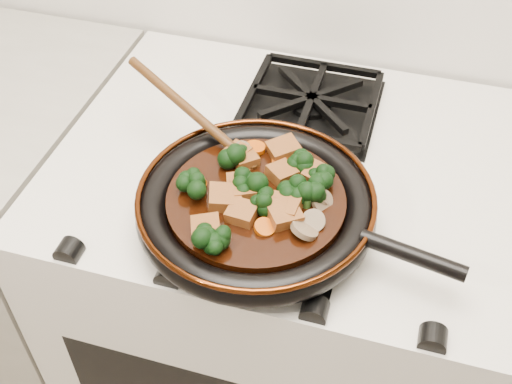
# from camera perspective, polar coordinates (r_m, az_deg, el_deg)

# --- Properties ---
(stove) EXTENTS (0.76, 0.60, 0.90)m
(stove) POSITION_cam_1_polar(r_m,az_deg,el_deg) (1.38, 2.44, -11.09)
(stove) COLOR silver
(stove) RESTS_ON ground
(burner_grate_front) EXTENTS (0.23, 0.23, 0.03)m
(burner_grate_front) POSITION_cam_1_polar(r_m,az_deg,el_deg) (0.93, 1.14, -1.97)
(burner_grate_front) COLOR black
(burner_grate_front) RESTS_ON stove
(burner_grate_back) EXTENTS (0.23, 0.23, 0.03)m
(burner_grate_back) POSITION_cam_1_polar(r_m,az_deg,el_deg) (1.14, 4.94, 7.96)
(burner_grate_back) COLOR black
(burner_grate_back) RESTS_ON stove
(skillet) EXTENTS (0.46, 0.34, 0.05)m
(skillet) POSITION_cam_1_polar(r_m,az_deg,el_deg) (0.90, 0.12, -1.21)
(skillet) COLOR black
(skillet) RESTS_ON burner_grate_front
(braising_sauce) EXTENTS (0.25, 0.25, 0.02)m
(braising_sauce) POSITION_cam_1_polar(r_m,az_deg,el_deg) (0.90, 0.00, -0.95)
(braising_sauce) COLOR black
(braising_sauce) RESTS_ON skillet
(tofu_cube_0) EXTENTS (0.05, 0.05, 0.03)m
(tofu_cube_0) POSITION_cam_1_polar(r_m,az_deg,el_deg) (0.92, 2.30, 1.65)
(tofu_cube_0) COLOR brown
(tofu_cube_0) RESTS_ON braising_sauce
(tofu_cube_1) EXTENTS (0.04, 0.04, 0.02)m
(tofu_cube_1) POSITION_cam_1_polar(r_m,az_deg,el_deg) (0.86, -1.26, -1.91)
(tofu_cube_1) COLOR brown
(tofu_cube_1) RESTS_ON braising_sauce
(tofu_cube_2) EXTENTS (0.04, 0.04, 0.02)m
(tofu_cube_2) POSITION_cam_1_polar(r_m,az_deg,el_deg) (0.90, -1.48, 0.79)
(tofu_cube_2) COLOR brown
(tofu_cube_2) RESTS_ON braising_sauce
(tofu_cube_3) EXTENTS (0.05, 0.05, 0.02)m
(tofu_cube_3) POSITION_cam_1_polar(r_m,az_deg,el_deg) (0.89, -1.15, 0.09)
(tofu_cube_3) COLOR brown
(tofu_cube_3) RESTS_ON braising_sauce
(tofu_cube_4) EXTENTS (0.05, 0.04, 0.03)m
(tofu_cube_4) POSITION_cam_1_polar(r_m,az_deg,el_deg) (0.87, 2.55, -1.42)
(tofu_cube_4) COLOR brown
(tofu_cube_4) RESTS_ON braising_sauce
(tofu_cube_5) EXTENTS (0.05, 0.04, 0.02)m
(tofu_cube_5) POSITION_cam_1_polar(r_m,az_deg,el_deg) (0.95, -1.60, 3.45)
(tofu_cube_5) COLOR brown
(tofu_cube_5) RESTS_ON braising_sauce
(tofu_cube_6) EXTENTS (0.06, 0.06, 0.03)m
(tofu_cube_6) POSITION_cam_1_polar(r_m,az_deg,el_deg) (0.95, 2.49, 3.71)
(tofu_cube_6) COLOR brown
(tofu_cube_6) RESTS_ON braising_sauce
(tofu_cube_7) EXTENTS (0.06, 0.06, 0.03)m
(tofu_cube_7) POSITION_cam_1_polar(r_m,az_deg,el_deg) (0.86, 2.47, -2.05)
(tofu_cube_7) COLOR brown
(tofu_cube_7) RESTS_ON braising_sauce
(tofu_cube_8) EXTENTS (0.04, 0.05, 0.02)m
(tofu_cube_8) POSITION_cam_1_polar(r_m,az_deg,el_deg) (0.92, 5.37, 1.51)
(tofu_cube_8) COLOR brown
(tofu_cube_8) RESTS_ON braising_sauce
(tofu_cube_9) EXTENTS (0.05, 0.05, 0.02)m
(tofu_cube_9) POSITION_cam_1_polar(r_m,az_deg,el_deg) (0.94, -1.03, 2.91)
(tofu_cube_9) COLOR brown
(tofu_cube_9) RESTS_ON braising_sauce
(tofu_cube_10) EXTENTS (0.05, 0.05, 0.03)m
(tofu_cube_10) POSITION_cam_1_polar(r_m,az_deg,el_deg) (0.84, -4.44, -3.41)
(tofu_cube_10) COLOR brown
(tofu_cube_10) RESTS_ON braising_sauce
(tofu_cube_11) EXTENTS (0.06, 0.05, 0.03)m
(tofu_cube_11) POSITION_cam_1_polar(r_m,az_deg,el_deg) (0.88, -2.79, -0.59)
(tofu_cube_11) COLOR brown
(tofu_cube_11) RESTS_ON braising_sauce
(broccoli_floret_0) EXTENTS (0.08, 0.08, 0.06)m
(broccoli_floret_0) POSITION_cam_1_polar(r_m,az_deg,el_deg) (0.90, 5.35, 0.82)
(broccoli_floret_0) COLOR black
(broccoli_floret_0) RESTS_ON braising_sauce
(broccoli_floret_1) EXTENTS (0.08, 0.08, 0.05)m
(broccoli_floret_1) POSITION_cam_1_polar(r_m,az_deg,el_deg) (0.88, 4.54, -0.77)
(broccoli_floret_1) COLOR black
(broccoli_floret_1) RESTS_ON braising_sauce
(broccoli_floret_2) EXTENTS (0.09, 0.08, 0.07)m
(broccoli_floret_2) POSITION_cam_1_polar(r_m,az_deg,el_deg) (0.83, -3.70, -4.42)
(broccoli_floret_2) COLOR black
(broccoli_floret_2) RESTS_ON braising_sauce
(broccoli_floret_3) EXTENTS (0.07, 0.07, 0.05)m
(broccoli_floret_3) POSITION_cam_1_polar(r_m,az_deg,el_deg) (0.83, -4.09, -4.47)
(broccoli_floret_3) COLOR black
(broccoli_floret_3) RESTS_ON braising_sauce
(broccoli_floret_4) EXTENTS (0.08, 0.07, 0.06)m
(broccoli_floret_4) POSITION_cam_1_polar(r_m,az_deg,el_deg) (0.87, 1.01, -0.89)
(broccoli_floret_4) COLOR black
(broccoli_floret_4) RESTS_ON braising_sauce
(broccoli_floret_5) EXTENTS (0.08, 0.07, 0.08)m
(broccoli_floret_5) POSITION_cam_1_polar(r_m,az_deg,el_deg) (0.89, -5.60, 0.50)
(broccoli_floret_5) COLOR black
(broccoli_floret_5) RESTS_ON braising_sauce
(broccoli_floret_6) EXTENTS (0.08, 0.07, 0.07)m
(broccoli_floret_6) POSITION_cam_1_polar(r_m,az_deg,el_deg) (0.93, 3.59, 2.53)
(broccoli_floret_6) COLOR black
(broccoli_floret_6) RESTS_ON braising_sauce
(broccoli_floret_7) EXTENTS (0.09, 0.08, 0.06)m
(broccoli_floret_7) POSITION_cam_1_polar(r_m,az_deg,el_deg) (0.94, -2.17, 3.27)
(broccoli_floret_7) COLOR black
(broccoli_floret_7) RESTS_ON braising_sauce
(broccoli_floret_8) EXTENTS (0.08, 0.09, 0.07)m
(broccoli_floret_8) POSITION_cam_1_polar(r_m,az_deg,el_deg) (0.89, 3.35, 0.00)
(broccoli_floret_8) COLOR black
(broccoli_floret_8) RESTS_ON braising_sauce
(broccoli_floret_9) EXTENTS (0.08, 0.09, 0.07)m
(broccoli_floret_9) POSITION_cam_1_polar(r_m,az_deg,el_deg) (0.89, -0.69, 0.38)
(broccoli_floret_9) COLOR black
(broccoli_floret_9) RESTS_ON braising_sauce
(carrot_coin_0) EXTENTS (0.03, 0.03, 0.02)m
(carrot_coin_0) POSITION_cam_1_polar(r_m,az_deg,el_deg) (0.91, -5.23, 0.73)
(carrot_coin_0) COLOR #B64505
(carrot_coin_0) RESTS_ON braising_sauce
(carrot_coin_1) EXTENTS (0.03, 0.03, 0.01)m
(carrot_coin_1) POSITION_cam_1_polar(r_m,az_deg,el_deg) (0.96, -0.10, 3.94)
(carrot_coin_1) COLOR #B64505
(carrot_coin_1) RESTS_ON braising_sauce
(carrot_coin_2) EXTENTS (0.03, 0.03, 0.02)m
(carrot_coin_2) POSITION_cam_1_polar(r_m,az_deg,el_deg) (0.85, 0.75, -3.17)
(carrot_coin_2) COLOR #B64505
(carrot_coin_2) RESTS_ON braising_sauce
(carrot_coin_3) EXTENTS (0.03, 0.03, 0.02)m
(carrot_coin_3) POSITION_cam_1_polar(r_m,az_deg,el_deg) (0.88, 1.26, -1.27)
(carrot_coin_3) COLOR #B64505
(carrot_coin_3) RESTS_ON braising_sauce
(carrot_coin_4) EXTENTS (0.03, 0.03, 0.02)m
(carrot_coin_4) POSITION_cam_1_polar(r_m,az_deg,el_deg) (0.94, 2.33, 2.77)
(carrot_coin_4) COLOR #B64505
(carrot_coin_4) RESTS_ON braising_sauce
(mushroom_slice_0) EXTENTS (0.03, 0.03, 0.02)m
(mushroom_slice_0) POSITION_cam_1_polar(r_m,az_deg,el_deg) (0.95, -1.09, 3.64)
(mushroom_slice_0) COLOR brown
(mushroom_slice_0) RESTS_ON braising_sauce
(mushroom_slice_1) EXTENTS (0.04, 0.03, 0.02)m
(mushroom_slice_1) POSITION_cam_1_polar(r_m,az_deg,el_deg) (0.86, 5.12, -2.58)
(mushroom_slice_1) COLOR brown
(mushroom_slice_1) RESTS_ON braising_sauce
(mushroom_slice_2) EXTENTS (0.05, 0.05, 0.02)m
(mushroom_slice_2) POSITION_cam_1_polar(r_m,az_deg,el_deg) (0.85, 4.31, -3.36)
(mushroom_slice_2) COLOR brown
(mushroom_slice_2) RESTS_ON braising_sauce
(mushroom_slice_3) EXTENTS (0.04, 0.04, 0.03)m
(mushroom_slice_3) POSITION_cam_1_polar(r_m,az_deg,el_deg) (0.88, 5.89, -0.77)
(mushroom_slice_3) COLOR brown
(mushroom_slice_3) RESTS_ON braising_sauce
(mushroom_slice_4) EXTENTS (0.03, 0.04, 0.03)m
(mushroom_slice_4) POSITION_cam_1_polar(r_m,az_deg,el_deg) (0.89, 5.90, -0.39)
(mushroom_slice_4) COLOR brown
(mushroom_slice_4) RESTS_ON braising_sauce
(wooden_spoon) EXTENTS (0.15, 0.09, 0.25)m
(wooden_spoon) POSITION_cam_1_polar(r_m,az_deg,el_deg) (0.97, -4.13, 5.73)
(wooden_spoon) COLOR #44260E
(wooden_spoon) RESTS_ON braising_sauce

